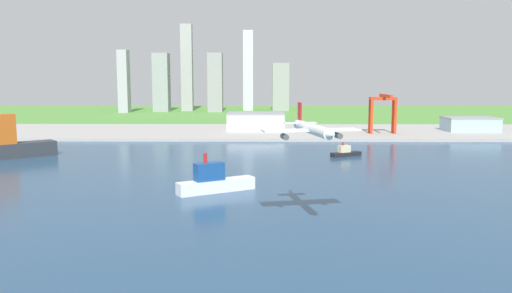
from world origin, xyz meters
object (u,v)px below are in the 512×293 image
Objects in this scene: airplane_landing at (312,129)px; ferry_boat at (214,181)px; container_barge at (6,142)px; tugboat_small at (345,152)px; port_crane_red at (383,105)px; warehouse_annex at (470,124)px; warehouse_main at (256,121)px.

ferry_boat is (-39.32, 57.61, -29.97)m from airplane_landing.
container_barge reaches higher than tugboat_small.
container_barge is 309.92m from port_crane_red.
container_barge is at bearing -154.47° from port_crane_red.
port_crane_red is at bearing -164.15° from warehouse_annex.
container_barge reaches higher than warehouse_main.
warehouse_main is at bearing 45.90° from container_barge.
airplane_landing is 75.92m from ferry_boat.
warehouse_annex is at bearing -2.56° from warehouse_main.
warehouse_main reaches higher than warehouse_annex.
airplane_landing is 175.91m from tugboat_small.
container_barge is at bearing -177.25° from tugboat_small.
port_crane_red reaches higher than warehouse_main.
ferry_boat is at bearing -34.25° from container_barge.
ferry_boat is 0.64× the size of warehouse_main.
container_barge is 1.30× the size of port_crane_red.
warehouse_annex is (369.09, 158.85, -1.54)m from container_barge.
ferry_boat is 268.56m from warehouse_main.
container_barge is at bearing -156.71° from warehouse_annex.
port_crane_red is (132.44, 233.26, 23.31)m from ferry_boat.
warehouse_annex is (89.88, 25.52, -19.34)m from port_crane_red.
tugboat_small is (39.36, 168.38, -32.30)m from airplane_landing.
airplane_landing is 0.77× the size of container_barge.
tugboat_small is at bearing 76.84° from airplane_landing.
ferry_boat is 269.24m from port_crane_red.
airplane_landing is at bearing -107.75° from port_crane_red.
port_crane_red is at bearing 72.25° from airplane_landing.
tugboat_small is at bearing 54.61° from ferry_boat.
port_crane_red reaches higher than container_barge.
port_crane_red is 122.68m from warehouse_main.
tugboat_small is 206.35m from warehouse_annex.
container_barge is 0.92× the size of warehouse_main.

